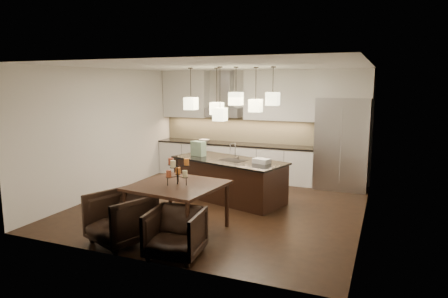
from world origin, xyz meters
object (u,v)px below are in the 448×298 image
at_px(island_body, 229,180).
at_px(armchair_right, 175,233).
at_px(dining_table, 178,208).
at_px(refrigerator, 342,144).
at_px(armchair_left, 120,218).

bearing_deg(island_body, armchair_right, -66.70).
bearing_deg(dining_table, armchair_right, -57.02).
bearing_deg(island_body, dining_table, -75.93).
distance_m(refrigerator, dining_table, 4.57).
bearing_deg(armchair_right, dining_table, 110.12).
xyz_separation_m(dining_table, armchair_left, (-0.60, -0.76, -0.01)).
xyz_separation_m(refrigerator, dining_table, (-2.21, -3.94, -0.66)).
distance_m(armchair_left, armchair_right, 1.05).
bearing_deg(dining_table, armchair_left, -121.98).
relative_size(island_body, armchair_right, 3.09).
height_order(dining_table, armchair_right, dining_table).
bearing_deg(island_body, refrigerator, 57.92).
xyz_separation_m(dining_table, armchair_right, (0.44, -0.88, -0.06)).
bearing_deg(armchair_right, island_body, 90.20).
bearing_deg(armchair_left, dining_table, 72.47).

